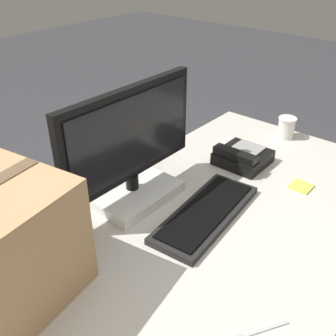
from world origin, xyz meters
TOP-DOWN VIEW (x-y plane):
  - office_desk at (0.00, 0.00)m, footprint 1.80×0.90m
  - monitor at (0.04, 0.29)m, footprint 0.55×0.23m
  - keyboard at (0.11, 0.03)m, footprint 0.46×0.21m
  - desk_phone at (0.48, 0.12)m, footprint 0.19×0.19m
  - paper_cup_right at (0.81, 0.10)m, footprint 0.08×0.08m
  - spoon at (-0.18, -0.30)m, footprint 0.13×0.09m
  - sticky_note_pad at (0.47, -0.13)m, footprint 0.07×0.07m

SIDE VIEW (x-z plane):
  - office_desk at x=0.00m, z-range 0.00..0.74m
  - spoon at x=-0.18m, z-range 0.74..0.74m
  - sticky_note_pad at x=0.47m, z-range 0.74..0.74m
  - keyboard at x=0.11m, z-range 0.74..0.76m
  - desk_phone at x=0.48m, z-range 0.73..0.81m
  - paper_cup_right at x=0.81m, z-range 0.74..0.83m
  - monitor at x=0.04m, z-range 0.71..1.11m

